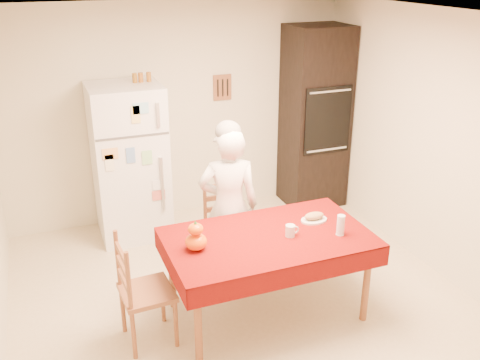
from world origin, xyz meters
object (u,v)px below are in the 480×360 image
chair_left (139,288)px  bread_plate (314,220)px  chair_far (226,221)px  seated_woman (229,207)px  coffee_mug (290,231)px  pumpkin_lower (196,242)px  refrigerator (130,162)px  dining_table (268,243)px  wine_glass (341,225)px  oven_cabinet (315,118)px

chair_left → bread_plate: 1.61m
chair_far → seated_woman: (-0.05, -0.23, 0.26)m
coffee_mug → pumpkin_lower: bearing=174.5°
refrigerator → bread_plate: 2.22m
seated_woman → chair_left: bearing=46.5°
dining_table → bread_plate: size_ratio=7.08×
dining_table → refrigerator: bearing=112.3°
refrigerator → pumpkin_lower: (0.17, -1.91, -0.02)m
chair_far → wine_glass: size_ratio=5.40×
chair_far → bread_plate: size_ratio=3.96×
dining_table → pumpkin_lower: 0.63m
chair_far → seated_woman: 0.35m
pumpkin_lower → coffee_mug: bearing=-5.5°
chair_far → chair_left: size_ratio=1.00×
oven_cabinet → bread_plate: 2.14m
bread_plate → chair_left: bearing=-176.8°
pumpkin_lower → wine_glass: 1.21m
chair_left → coffee_mug: bearing=-97.1°
oven_cabinet → wine_glass: 2.36m
pumpkin_lower → wine_glass: (1.19, -0.20, 0.02)m
coffee_mug → pumpkin_lower: size_ratio=0.57×
oven_cabinet → coffee_mug: bearing=-123.0°
chair_left → coffee_mug: (1.27, -0.09, 0.30)m
chair_left → refrigerator: bearing=-12.4°
dining_table → chair_left: chair_left is taller
seated_woman → refrigerator: bearing=-47.9°
coffee_mug → bread_plate: (0.32, 0.18, -0.04)m
chair_far → wine_glass: bearing=-57.6°
coffee_mug → refrigerator: bearing=115.7°
chair_far → seated_woman: seated_woman is taller
chair_far → wine_glass: chair_far is taller
pumpkin_lower → dining_table: bearing=-1.0°
oven_cabinet → chair_left: size_ratio=2.32×
dining_table → pumpkin_lower: size_ratio=9.62×
chair_far → pumpkin_lower: chair_far is taller
seated_woman → bread_plate: (0.60, -0.53, 0.00)m
oven_cabinet → dining_table: bearing=-127.1°
seated_woman → wine_glass: (0.68, -0.83, 0.08)m
dining_table → bread_plate: (0.49, 0.11, 0.08)m
refrigerator → dining_table: 2.08m
seated_woman → coffee_mug: size_ratio=15.36×
wine_glass → bread_plate: bearing=105.3°
refrigerator → pumpkin_lower: bearing=-84.9°
oven_cabinet → dining_table: oven_cabinet is taller
chair_left → coffee_mug: size_ratio=9.50×
seated_woman → bread_plate: size_ratio=6.40×
seated_woman → wine_glass: seated_woman is taller
seated_woman → pumpkin_lower: bearing=65.5°
oven_cabinet → seated_woman: (-1.61, -1.33, -0.33)m
oven_cabinet → bread_plate: oven_cabinet is taller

